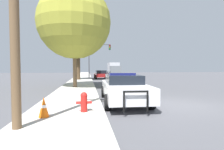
{
  "coord_description": "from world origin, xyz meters",
  "views": [
    {
      "loc": [
        -4.26,
        -7.9,
        1.82
      ],
      "look_at": [
        -1.29,
        13.11,
        0.9
      ],
      "focal_mm": 28.0,
      "sensor_mm": 36.0,
      "label": 1
    }
  ],
  "objects_px": {
    "fire_hydrant": "(84,101)",
    "traffic_cone": "(44,107)",
    "car_background_midblock": "(101,74)",
    "box_truck": "(114,68)",
    "police_car": "(123,87)",
    "traffic_light": "(97,54)",
    "tree_sidewalk_mid": "(78,42)",
    "tree_sidewalk_near": "(74,22)"
  },
  "relations": [
    {
      "from": "fire_hydrant",
      "to": "tree_sidewalk_near",
      "type": "distance_m",
      "value": 10.06
    },
    {
      "from": "police_car",
      "to": "tree_sidewalk_mid",
      "type": "relative_size",
      "value": 0.74
    },
    {
      "from": "fire_hydrant",
      "to": "box_truck",
      "type": "height_order",
      "value": "box_truck"
    },
    {
      "from": "car_background_midblock",
      "to": "tree_sidewalk_mid",
      "type": "distance_m",
      "value": 6.41
    },
    {
      "from": "tree_sidewalk_mid",
      "to": "box_truck",
      "type": "bearing_deg",
      "value": 65.0
    },
    {
      "from": "police_car",
      "to": "tree_sidewalk_near",
      "type": "distance_m",
      "value": 8.54
    },
    {
      "from": "tree_sidewalk_mid",
      "to": "traffic_cone",
      "type": "relative_size",
      "value": 10.79
    },
    {
      "from": "car_background_midblock",
      "to": "tree_sidewalk_mid",
      "type": "height_order",
      "value": "tree_sidewalk_mid"
    },
    {
      "from": "police_car",
      "to": "fire_hydrant",
      "type": "distance_m",
      "value": 3.0
    },
    {
      "from": "police_car",
      "to": "traffic_cone",
      "type": "bearing_deg",
      "value": 42.15
    },
    {
      "from": "fire_hydrant",
      "to": "tree_sidewalk_mid",
      "type": "xyz_separation_m",
      "value": [
        -1.1,
        18.2,
        4.87
      ]
    },
    {
      "from": "box_truck",
      "to": "tree_sidewalk_mid",
      "type": "distance_m",
      "value": 17.93
    },
    {
      "from": "tree_sidewalk_mid",
      "to": "fire_hydrant",
      "type": "bearing_deg",
      "value": -86.54
    },
    {
      "from": "car_background_midblock",
      "to": "box_truck",
      "type": "height_order",
      "value": "box_truck"
    },
    {
      "from": "car_background_midblock",
      "to": "traffic_cone",
      "type": "bearing_deg",
      "value": -101.78
    },
    {
      "from": "police_car",
      "to": "car_background_midblock",
      "type": "distance_m",
      "value": 18.8
    },
    {
      "from": "traffic_light",
      "to": "traffic_cone",
      "type": "relative_size",
      "value": 8.38
    },
    {
      "from": "police_car",
      "to": "traffic_cone",
      "type": "distance_m",
      "value": 4.35
    },
    {
      "from": "box_truck",
      "to": "tree_sidewalk_mid",
      "type": "xyz_separation_m",
      "value": [
        -7.4,
        -15.88,
        3.8
      ]
    },
    {
      "from": "police_car",
      "to": "fire_hydrant",
      "type": "height_order",
      "value": "police_car"
    },
    {
      "from": "tree_sidewalk_mid",
      "to": "traffic_cone",
      "type": "height_order",
      "value": "tree_sidewalk_mid"
    },
    {
      "from": "car_background_midblock",
      "to": "box_truck",
      "type": "relative_size",
      "value": 0.57
    },
    {
      "from": "police_car",
      "to": "traffic_light",
      "type": "distance_m",
      "value": 20.97
    },
    {
      "from": "fire_hydrant",
      "to": "tree_sidewalk_near",
      "type": "relative_size",
      "value": 0.09
    },
    {
      "from": "car_background_midblock",
      "to": "tree_sidewalk_near",
      "type": "distance_m",
      "value": 13.73
    },
    {
      "from": "car_background_midblock",
      "to": "traffic_cone",
      "type": "distance_m",
      "value": 21.88
    },
    {
      "from": "tree_sidewalk_mid",
      "to": "tree_sidewalk_near",
      "type": "xyz_separation_m",
      "value": [
        0.17,
        -9.59,
        0.25
      ]
    },
    {
      "from": "fire_hydrant",
      "to": "box_truck",
      "type": "xyz_separation_m",
      "value": [
        6.3,
        34.08,
        1.07
      ]
    },
    {
      "from": "fire_hydrant",
      "to": "traffic_light",
      "type": "bearing_deg",
      "value": 85.49
    },
    {
      "from": "traffic_light",
      "to": "box_truck",
      "type": "xyz_separation_m",
      "value": [
        4.5,
        11.15,
        -2.54
      ]
    },
    {
      "from": "box_truck",
      "to": "fire_hydrant",
      "type": "bearing_deg",
      "value": 80.17
    },
    {
      "from": "tree_sidewalk_mid",
      "to": "police_car",
      "type": "bearing_deg",
      "value": -79.05
    },
    {
      "from": "police_car",
      "to": "tree_sidewalk_near",
      "type": "bearing_deg",
      "value": -63.13
    },
    {
      "from": "tree_sidewalk_near",
      "to": "traffic_cone",
      "type": "height_order",
      "value": "tree_sidewalk_near"
    },
    {
      "from": "traffic_cone",
      "to": "tree_sidewalk_near",
      "type": "bearing_deg",
      "value": 87.41
    },
    {
      "from": "police_car",
      "to": "fire_hydrant",
      "type": "relative_size",
      "value": 7.27
    },
    {
      "from": "fire_hydrant",
      "to": "traffic_cone",
      "type": "xyz_separation_m",
      "value": [
        -1.34,
        -0.54,
        -0.05
      ]
    },
    {
      "from": "car_background_midblock",
      "to": "tree_sidewalk_near",
      "type": "relative_size",
      "value": 0.46
    },
    {
      "from": "tree_sidewalk_near",
      "to": "police_car",
      "type": "bearing_deg",
      "value": -65.44
    },
    {
      "from": "police_car",
      "to": "tree_sidewalk_mid",
      "type": "height_order",
      "value": "tree_sidewalk_mid"
    },
    {
      "from": "fire_hydrant",
      "to": "traffic_cone",
      "type": "relative_size",
      "value": 1.1
    },
    {
      "from": "box_truck",
      "to": "traffic_cone",
      "type": "xyz_separation_m",
      "value": [
        -7.64,
        -34.62,
        -1.12
      ]
    }
  ]
}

